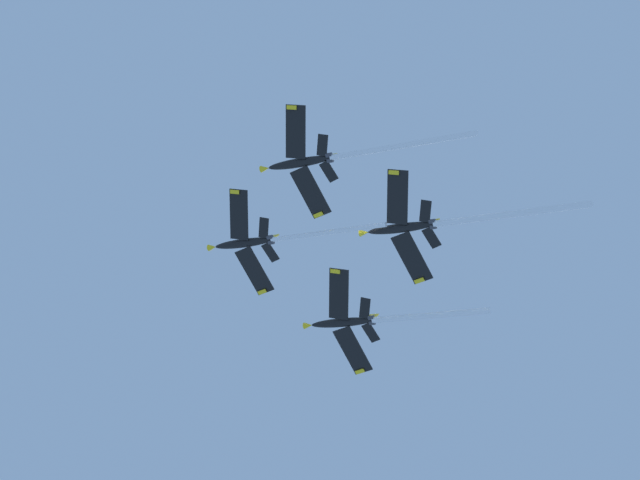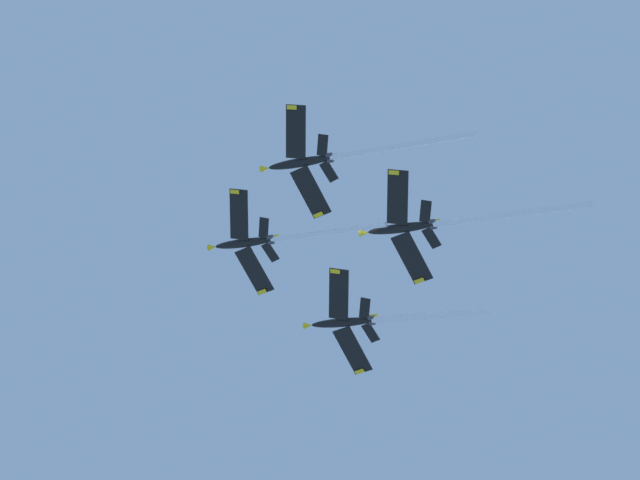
{
  "view_description": "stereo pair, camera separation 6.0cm",
  "coord_description": "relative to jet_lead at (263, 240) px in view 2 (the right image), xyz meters",
  "views": [
    {
      "loc": [
        8.31,
        23.37,
        1.61
      ],
      "look_at": [
        -24.81,
        -1.04,
        176.48
      ],
      "focal_mm": 58.87,
      "sensor_mm": 36.0,
      "label": 1
    },
    {
      "loc": [
        8.35,
        23.32,
        1.61
      ],
      "look_at": [
        -24.81,
        -1.04,
        176.48
      ],
      "focal_mm": 58.87,
      "sensor_mm": 36.0,
      "label": 2
    }
  ],
  "objects": [
    {
      "name": "jet_lead",
      "position": [
        0.0,
        0.0,
        0.0
      ],
      "size": [
        19.29,
        30.44,
        16.81
      ],
      "color": "black"
    },
    {
      "name": "jet_left_wing",
      "position": [
        5.7,
        18.77,
        -6.48
      ],
      "size": [
        20.84,
        33.62,
        17.08
      ],
      "color": "black"
    },
    {
      "name": "jet_right_wing",
      "position": [
        -21.19,
        7.64,
        -6.64
      ],
      "size": [
        19.32,
        29.75,
        15.49
      ],
      "color": "black"
    },
    {
      "name": "jet_slot",
      "position": [
        -12.6,
        27.5,
        -13.68
      ],
      "size": [
        20.7,
        33.49,
        18.31
      ],
      "color": "black"
    }
  ]
}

